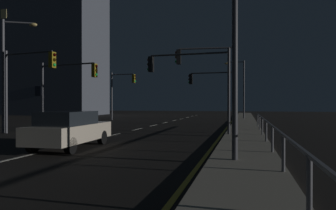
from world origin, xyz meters
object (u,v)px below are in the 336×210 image
at_px(traffic_light_mid_left, 210,70).
at_px(building_distant, 39,43).
at_px(street_lamp_far_end, 240,83).
at_px(street_lamp_median, 9,65).
at_px(traffic_light_mid_right, 122,87).
at_px(car, 70,129).
at_px(traffic_light_far_center, 27,74).
at_px(street_lamp_mid_block, 242,4).
at_px(traffic_light_far_left, 213,85).
at_px(traffic_light_near_right, 190,73).
at_px(traffic_light_overhead_east, 66,81).

xyz_separation_m(traffic_light_mid_left, building_distant, (-32.88, 26.01, 8.57)).
distance_m(street_lamp_far_end, building_distant, 36.45).
height_order(street_lamp_median, building_distant, building_distant).
distance_m(traffic_light_mid_right, street_lamp_median, 15.70).
relative_size(car, street_lamp_median, 0.61).
distance_m(traffic_light_far_center, street_lamp_mid_block, 14.46).
bearing_deg(traffic_light_far_left, street_lamp_far_end, 77.24).
distance_m(traffic_light_mid_right, traffic_light_far_left, 11.82).
bearing_deg(building_distant, traffic_light_mid_left, -38.35).
bearing_deg(traffic_light_far_center, traffic_light_near_right, 10.45).
bearing_deg(traffic_light_near_right, street_lamp_far_end, 82.30).
height_order(street_lamp_mid_block, building_distant, building_distant).
xyz_separation_m(traffic_light_near_right, street_lamp_median, (-11.65, -1.40, 0.72)).
bearing_deg(traffic_light_far_left, street_lamp_mid_block, -81.23).
distance_m(traffic_light_near_right, street_lamp_far_end, 19.89).
bearing_deg(car, traffic_light_overhead_east, 123.93).
height_order(street_lamp_far_end, street_lamp_mid_block, street_lamp_mid_block).
xyz_separation_m(traffic_light_far_left, street_lamp_far_end, (2.29, 10.13, 0.84)).
xyz_separation_m(traffic_light_mid_right, street_lamp_median, (-1.16, -15.65, 0.60)).
relative_size(traffic_light_far_left, street_lamp_median, 0.65).
bearing_deg(building_distant, car, -50.80).
bearing_deg(traffic_light_mid_left, traffic_light_far_left, 94.47).
height_order(car, traffic_light_near_right, traffic_light_near_right).
bearing_deg(car, traffic_light_far_left, 74.64).
xyz_separation_m(traffic_light_mid_right, building_distant, (-21.42, 13.56, 8.82)).
xyz_separation_m(traffic_light_mid_left, street_lamp_mid_block, (2.10, -9.81, 0.91)).
height_order(car, building_distant, building_distant).
distance_m(car, traffic_light_mid_right, 21.83).
distance_m(traffic_light_far_center, street_lamp_median, 1.91).
distance_m(traffic_light_far_center, street_lamp_far_end, 24.95).
bearing_deg(traffic_light_mid_right, building_distant, 147.67).
distance_m(traffic_light_mid_left, traffic_light_near_right, 2.08).
bearing_deg(building_distant, traffic_light_far_left, -29.47).
distance_m(traffic_light_far_left, street_lamp_far_end, 10.42).
bearing_deg(street_lamp_median, street_lamp_mid_block, -24.19).
distance_m(traffic_light_near_right, street_lamp_median, 11.76).
xyz_separation_m(traffic_light_mid_left, traffic_light_far_center, (-10.90, -3.62, -0.35)).
height_order(traffic_light_far_center, street_lamp_far_end, street_lamp_far_end).
xyz_separation_m(traffic_light_far_center, building_distant, (-21.98, 29.63, 8.92)).
bearing_deg(traffic_light_mid_right, traffic_light_overhead_east, -85.50).
relative_size(traffic_light_mid_right, street_lamp_far_end, 0.79).
distance_m(street_lamp_far_end, street_lamp_mid_block, 27.73).
bearing_deg(street_lamp_mid_block, traffic_light_far_left, 98.77).
height_order(traffic_light_mid_right, street_lamp_far_end, street_lamp_far_end).
height_order(traffic_light_mid_left, traffic_light_far_left, traffic_light_mid_left).
height_order(car, traffic_light_overhead_east, traffic_light_overhead_east).
height_order(traffic_light_overhead_east, street_lamp_far_end, street_lamp_far_end).
relative_size(car, street_lamp_mid_block, 0.54).
xyz_separation_m(traffic_light_mid_right, traffic_light_far_left, (10.86, -4.68, -0.27)).
bearing_deg(traffic_light_mid_left, street_lamp_far_end, 84.62).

